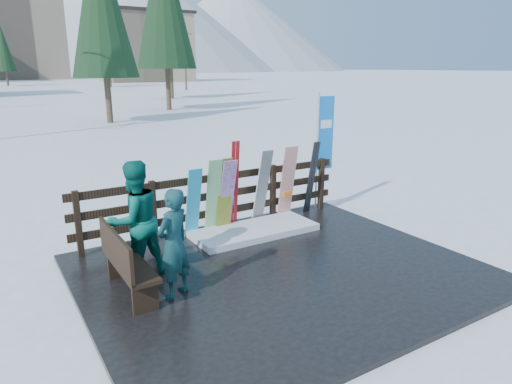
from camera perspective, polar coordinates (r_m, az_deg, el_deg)
ground at (r=7.40m, az=3.17°, el=-10.17°), size 700.00×700.00×0.00m
deck at (r=7.39m, az=3.17°, el=-9.89°), size 6.00×5.00×0.08m
fence at (r=8.92m, az=-4.83°, el=-0.62°), size 5.60×0.10×1.15m
snow_patch at (r=8.83m, az=-0.18°, el=-4.83°), size 2.41×1.00×0.12m
bench at (r=6.63m, az=-16.12°, el=-8.29°), size 0.41×1.50×0.97m
snowboard_0 at (r=8.47m, az=-7.84°, el=-1.42°), size 0.26×0.35×1.36m
snowboard_1 at (r=8.62m, az=-5.37°, el=-0.63°), size 0.28×0.31×1.48m
snowboard_2 at (r=8.72m, az=-3.98°, el=-0.45°), size 0.30×0.18×1.47m
snowboard_3 at (r=8.75m, az=-3.66°, el=-0.49°), size 0.28×0.39×1.44m
snowboard_4 at (r=9.13m, az=0.77°, el=0.59°), size 0.25×0.43×1.56m
snowboard_5 at (r=9.46m, az=3.94°, el=1.11°), size 0.32×0.29×1.57m
ski_pair_a at (r=8.86m, az=-2.73°, el=0.81°), size 0.16×0.19×1.76m
ski_pair_b at (r=9.92m, az=6.96°, el=1.81°), size 0.17×0.33×1.60m
rental_flag at (r=10.20m, az=8.45°, el=6.75°), size 0.45×0.04×2.60m
person_front at (r=6.37m, az=-10.26°, el=-6.36°), size 0.67×0.59×1.55m
person_back at (r=7.02m, az=-14.89°, el=-3.46°), size 1.02×0.87×1.81m
trees at (r=54.62m, az=-25.07°, el=16.74°), size 41.98×68.85×12.88m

